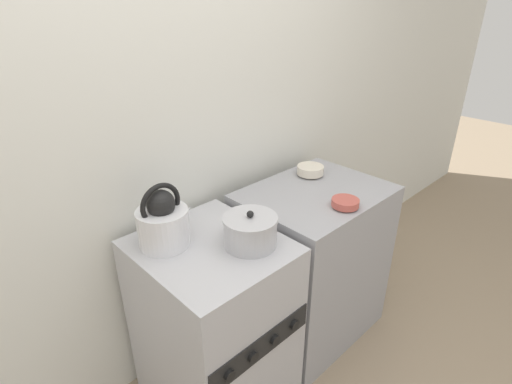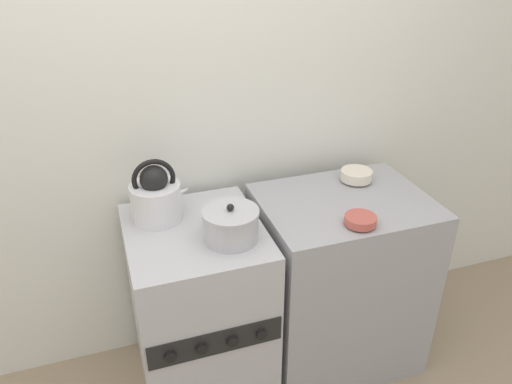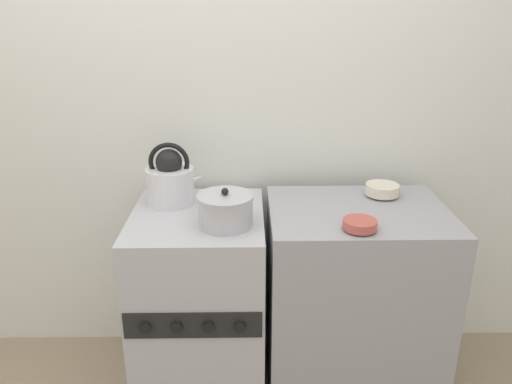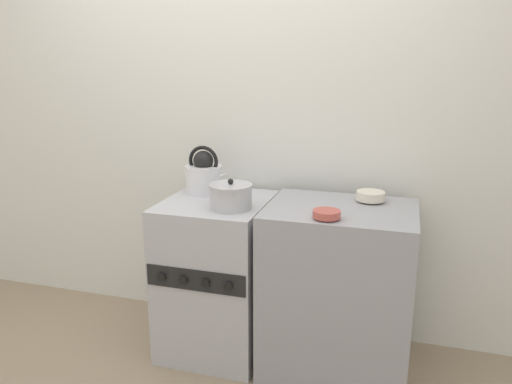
{
  "view_description": "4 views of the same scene",
  "coord_description": "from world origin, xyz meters",
  "views": [
    {
      "loc": [
        -0.79,
        -0.79,
        1.74
      ],
      "look_at": [
        0.29,
        0.34,
        0.97
      ],
      "focal_mm": 28.0,
      "sensor_mm": 36.0,
      "label": 1
    },
    {
      "loc": [
        -0.3,
        -1.35,
        1.92
      ],
      "look_at": [
        0.26,
        0.3,
        0.97
      ],
      "focal_mm": 35.0,
      "sensor_mm": 36.0,
      "label": 2
    },
    {
      "loc": [
        0.21,
        -1.57,
        1.65
      ],
      "look_at": [
        0.24,
        0.27,
        0.95
      ],
      "focal_mm": 35.0,
      "sensor_mm": 36.0,
      "label": 3
    },
    {
      "loc": [
        0.93,
        -2.06,
        1.57
      ],
      "look_at": [
        0.21,
        0.33,
        0.9
      ],
      "focal_mm": 35.0,
      "sensor_mm": 36.0,
      "label": 4
    }
  ],
  "objects": [
    {
      "name": "small_ceramic_bowl",
      "position": [
        0.62,
        0.09,
        0.89
      ],
      "size": [
        0.13,
        0.13,
        0.04
      ],
      "color": "#B75147",
      "rests_on": "counter"
    },
    {
      "name": "cooking_pot",
      "position": [
        0.12,
        0.19,
        0.91
      ],
      "size": [
        0.22,
        0.22,
        0.15
      ],
      "color": "#B2B2B7",
      "rests_on": "stove"
    },
    {
      "name": "stove",
      "position": [
        -0.0,
        0.3,
        0.42
      ],
      "size": [
        0.54,
        0.62,
        0.85
      ],
      "color": "#B2B2B7",
      "rests_on": "ground_plane"
    },
    {
      "name": "enamel_bowl",
      "position": [
        0.79,
        0.43,
        0.9
      ],
      "size": [
        0.14,
        0.14,
        0.05
      ],
      "color": "beige",
      "rests_on": "counter"
    },
    {
      "name": "counter",
      "position": [
        0.66,
        0.28,
        0.44
      ],
      "size": [
        0.73,
        0.56,
        0.87
      ],
      "color": "#99999E",
      "rests_on": "ground_plane"
    },
    {
      "name": "wall_back",
      "position": [
        0.0,
        0.67,
        1.25
      ],
      "size": [
        7.0,
        0.06,
        2.5
      ],
      "color": "silver",
      "rests_on": "ground_plane"
    },
    {
      "name": "kettle",
      "position": [
        -0.12,
        0.43,
        0.95
      ],
      "size": [
        0.25,
        0.2,
        0.27
      ],
      "color": "silver",
      "rests_on": "stove"
    }
  ]
}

